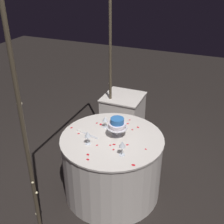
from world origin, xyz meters
TOP-DOWN VIEW (x-y plane):
  - ground_plane at (0.00, 0.00)m, footprint 12.00×12.00m
  - decorative_arch at (-0.00, 0.39)m, footprint 1.78×0.06m
  - main_table at (0.00, 0.00)m, footprint 1.11×1.11m
  - side_table at (1.00, 0.25)m, footprint 0.53×0.53m
  - tiered_cake at (0.06, -0.04)m, footprint 0.22×0.22m
  - wine_glass_0 at (-0.20, 0.18)m, footprint 0.07×0.07m
  - wine_glass_1 at (0.17, 0.15)m, footprint 0.06×0.06m
  - wine_glass_2 at (-0.24, -0.21)m, footprint 0.07×0.07m
  - cake_knife at (-0.04, 0.29)m, footprint 0.09×0.29m
  - rose_petal_0 at (-0.06, -0.39)m, footprint 0.03×0.03m
  - rose_petal_1 at (-0.11, -0.07)m, footprint 0.03×0.04m
  - rose_petal_2 at (0.42, 0.13)m, footprint 0.03×0.03m
  - rose_petal_3 at (0.31, -0.19)m, footprint 0.04×0.04m
  - rose_petal_4 at (-0.19, 0.09)m, footprint 0.03×0.03m
  - rose_petal_5 at (-0.14, -0.04)m, footprint 0.02×0.02m
  - rose_petal_6 at (-0.06, -0.20)m, footprint 0.03×0.04m
  - rose_petal_7 at (0.21, 0.28)m, footprint 0.03×0.02m
  - rose_petal_8 at (0.23, -0.15)m, footprint 0.03×0.03m
  - rose_petal_9 at (0.30, 0.02)m, footprint 0.03×0.03m
  - rose_petal_10 at (-0.37, 0.10)m, footprint 0.03×0.04m
  - rose_petal_11 at (-0.07, 0.37)m, footprint 0.03×0.03m
  - rose_petal_12 at (0.43, -0.05)m, footprint 0.03×0.03m
  - rose_petal_13 at (0.34, -0.05)m, footprint 0.04×0.04m
  - rose_petal_14 at (-0.20, -0.10)m, footprint 0.03×0.03m
  - rose_petal_15 at (0.20, 0.23)m, footprint 0.04×0.04m
  - rose_petal_16 at (-0.35, -0.36)m, footprint 0.03×0.04m
  - rose_petal_17 at (0.29, -0.04)m, footprint 0.03×0.02m
  - rose_petal_18 at (-0.44, 0.07)m, footprint 0.03×0.04m
  - rose_petal_19 at (0.32, 0.14)m, footprint 0.04×0.04m
  - rose_petal_20 at (0.01, 0.50)m, footprint 0.04×0.03m

SIDE VIEW (x-z plane):
  - ground_plane at x=0.00m, z-range 0.00..0.00m
  - main_table at x=0.00m, z-range 0.00..0.74m
  - side_table at x=1.00m, z-range 0.00..0.75m
  - rose_petal_0 at x=-0.06m, z-range 0.74..0.74m
  - rose_petal_1 at x=-0.11m, z-range 0.74..0.74m
  - rose_petal_2 at x=0.42m, z-range 0.74..0.74m
  - rose_petal_3 at x=0.31m, z-range 0.74..0.74m
  - rose_petal_4 at x=-0.19m, z-range 0.74..0.74m
  - rose_petal_5 at x=-0.14m, z-range 0.74..0.74m
  - rose_petal_6 at x=-0.06m, z-range 0.74..0.74m
  - rose_petal_7 at x=0.21m, z-range 0.74..0.74m
  - rose_petal_8 at x=0.23m, z-range 0.74..0.74m
  - rose_petal_9 at x=0.30m, z-range 0.74..0.74m
  - rose_petal_10 at x=-0.37m, z-range 0.74..0.74m
  - rose_petal_11 at x=-0.07m, z-range 0.74..0.74m
  - rose_petal_12 at x=0.43m, z-range 0.74..0.74m
  - rose_petal_13 at x=0.34m, z-range 0.74..0.74m
  - rose_petal_14 at x=-0.20m, z-range 0.74..0.74m
  - rose_petal_15 at x=0.20m, z-range 0.74..0.74m
  - rose_petal_16 at x=-0.35m, z-range 0.74..0.74m
  - rose_petal_17 at x=0.29m, z-range 0.74..0.74m
  - rose_petal_18 at x=-0.44m, z-range 0.74..0.74m
  - rose_petal_19 at x=0.32m, z-range 0.74..0.74m
  - rose_petal_20 at x=0.01m, z-range 0.74..0.74m
  - cake_knife at x=-0.04m, z-range 0.74..0.75m
  - wine_glass_1 at x=0.17m, z-range 0.77..0.91m
  - wine_glass_0 at x=-0.20m, z-range 0.78..0.93m
  - wine_glass_2 at x=-0.24m, z-range 0.78..0.94m
  - tiered_cake at x=0.06m, z-range 0.77..0.99m
  - decorative_arch at x=0.00m, z-range 0.31..2.82m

